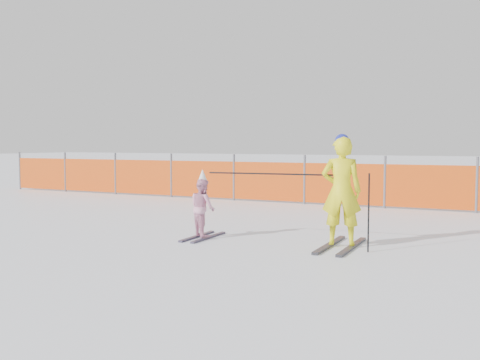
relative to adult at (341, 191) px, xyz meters
The scene contains 5 objects.
ground 1.95m from the adult, 141.91° to the right, with size 120.00×120.00×0.00m, color white.
adult is the anchor object (origin of this frame).
child 2.28m from the adult, behind, with size 0.58×1.06×1.13m.
ski_poles 0.58m from the adult, 165.81° to the right, with size 2.58×0.21×1.13m.
safety_fence 7.15m from the adult, 134.32° to the left, with size 14.75×0.06×1.25m.
Camera 1 is at (3.46, -6.67, 1.56)m, focal length 40.00 mm.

